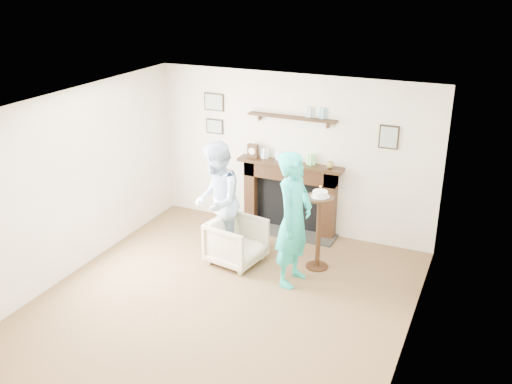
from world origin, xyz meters
TOP-DOWN VIEW (x-y plane):
  - ground at (0.00, 0.00)m, footprint 5.00×5.00m
  - room_shell at (-0.00, 0.69)m, footprint 4.54×5.02m
  - armchair at (-0.30, 1.09)m, footprint 0.82×0.80m
  - man at (-0.63, 1.15)m, footprint 0.92×1.02m
  - woman at (0.62, 0.92)m, footprint 0.50×0.71m
  - pedestal_table at (0.80, 1.42)m, footprint 0.38×0.38m

SIDE VIEW (x-z plane):
  - ground at x=0.00m, z-range 0.00..0.00m
  - armchair at x=-0.30m, z-range -0.32..0.32m
  - man at x=-0.63m, z-range -0.86..0.86m
  - woman at x=0.62m, z-range -0.91..0.91m
  - pedestal_table at x=0.80m, z-range 0.14..1.37m
  - room_shell at x=0.00m, z-range 0.36..2.88m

